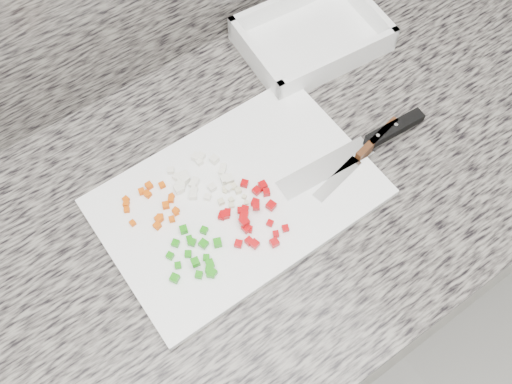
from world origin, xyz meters
The scene contains 11 objects.
cabinet centered at (0.00, 1.44, 0.43)m, with size 3.92×0.62×0.86m, color silver.
countertop centered at (0.00, 1.44, 0.88)m, with size 3.96×0.64×0.04m, color slate.
cutting_board centered at (0.10, 1.44, 0.91)m, with size 0.41×0.27×0.01m, color white.
carrot_pile centered at (-0.01, 1.49, 0.92)m, with size 0.08×0.08×0.01m.
onion_pile centered at (0.07, 1.49, 0.92)m, with size 0.09×0.09×0.01m.
green_pepper_pile centered at (0.00, 1.39, 0.92)m, with size 0.09×0.09×0.02m.
red_pepper_pile centered at (0.10, 1.39, 0.92)m, with size 0.10×0.12×0.02m.
garlic_pile centered at (0.09, 1.44, 0.92)m, with size 0.04×0.05×0.01m.
chef_knife centered at (0.33, 1.39, 0.92)m, with size 0.27×0.05×0.02m.
paring_knife centered at (0.31, 1.38, 0.92)m, with size 0.19×0.05×0.02m.
tray centered at (0.39, 1.62, 0.92)m, with size 0.26×0.20×0.05m.
Camera 1 is at (-0.11, 1.09, 1.68)m, focal length 40.00 mm.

